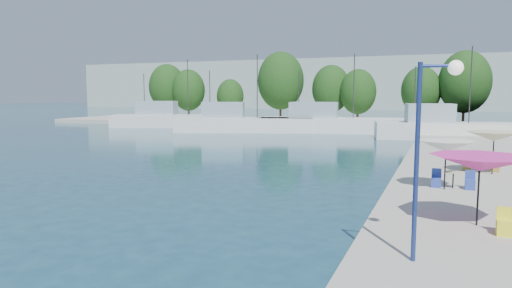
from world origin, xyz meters
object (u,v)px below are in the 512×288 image
at_px(street_lamp, 432,124).
at_px(umbrella_cream, 494,137).
at_px(trawler_04, 448,129).
at_px(trawler_03, 333,124).
at_px(umbrella_white, 446,146).
at_px(umbrella_pink, 480,163).
at_px(trawler_02, 240,123).
at_px(trawler_01, 173,120).

bearing_deg(street_lamp, umbrella_cream, 72.29).
xyz_separation_m(trawler_04, umbrella_cream, (1.90, -26.08, 1.54)).
bearing_deg(trawler_03, street_lamp, -83.35).
xyz_separation_m(umbrella_white, street_lamp, (-0.44, -9.74, 1.55)).
bearing_deg(trawler_03, umbrella_pink, -80.14).
height_order(trawler_02, umbrella_pink, trawler_02).
xyz_separation_m(trawler_04, umbrella_pink, (0.50, -36.84, 1.56)).
relative_size(trawler_01, umbrella_white, 7.59).
relative_size(trawler_01, umbrella_pink, 6.05).
bearing_deg(trawler_01, street_lamp, -71.83).
bearing_deg(umbrella_white, trawler_01, 136.02).
xyz_separation_m(trawler_01, trawler_04, (37.22, -4.30, 0.00)).
height_order(trawler_01, trawler_02, same).
xyz_separation_m(trawler_03, umbrella_cream, (15.35, -30.39, 1.54)).
height_order(trawler_04, street_lamp, trawler_04).
distance_m(trawler_02, trawler_04, 24.60).
height_order(umbrella_white, street_lamp, street_lamp).
bearing_deg(trawler_03, umbrella_white, -78.74).
height_order(umbrella_cream, street_lamp, street_lamp).
height_order(umbrella_white, umbrella_cream, umbrella_cream).
xyz_separation_m(trawler_01, umbrella_pink, (37.72, -41.15, 1.56)).
height_order(trawler_02, umbrella_cream, trawler_02).
distance_m(trawler_01, trawler_02, 13.22).
bearing_deg(trawler_01, umbrella_pink, -68.10).
bearing_deg(umbrella_white, umbrella_cream, 65.19).
relative_size(trawler_03, street_lamp, 4.03).
relative_size(umbrella_pink, umbrella_white, 1.25).
bearing_deg(umbrella_cream, umbrella_white, -114.81).
bearing_deg(umbrella_white, trawler_03, 110.13).
bearing_deg(umbrella_pink, umbrella_cream, 82.60).
bearing_deg(umbrella_pink, trawler_02, 123.99).
relative_size(trawler_02, umbrella_cream, 6.51).
distance_m(trawler_04, umbrella_white, 31.21).
bearing_deg(umbrella_white, street_lamp, -92.61).
bearing_deg(umbrella_pink, trawler_01, 132.51).
height_order(umbrella_pink, umbrella_cream, umbrella_pink).
bearing_deg(umbrella_cream, trawler_01, 142.16).
bearing_deg(umbrella_pink, trawler_04, 90.78).
xyz_separation_m(trawler_03, trawler_04, (13.45, -4.31, 0.00)).
relative_size(umbrella_white, umbrella_cream, 0.90).
relative_size(trawler_02, umbrella_white, 7.20).
height_order(trawler_03, umbrella_pink, trawler_03).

